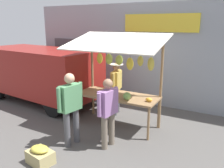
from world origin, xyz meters
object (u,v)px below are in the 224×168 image
object	(u,v)px
shopper_in_grey_tee	(71,104)
shopper_in_striped_shirt	(108,109)
produce_crate_near	(40,155)
vendor_with_sunhat	(116,84)
market_stall	(119,70)
parked_van	(38,70)

from	to	relation	value
shopper_in_grey_tee	shopper_in_striped_shirt	size ratio (longest dim) A/B	1.06
produce_crate_near	shopper_in_grey_tee	bearing A→B (deg)	-94.11
vendor_with_sunhat	shopper_in_grey_tee	world-z (taller)	shopper_in_grey_tee
shopper_in_grey_tee	produce_crate_near	bearing A→B (deg)	-173.62
vendor_with_sunhat	shopper_in_grey_tee	size ratio (longest dim) A/B	0.95
vendor_with_sunhat	produce_crate_near	size ratio (longest dim) A/B	2.77
market_stall	shopper_in_striped_shirt	bearing A→B (deg)	105.82
shopper_in_grey_tee	vendor_with_sunhat	bearing A→B (deg)	10.04
market_stall	vendor_with_sunhat	bearing A→B (deg)	-57.55
market_stall	shopper_in_grey_tee	xyz separation A→B (m)	(0.47, 1.45, -0.57)
shopper_in_grey_tee	parked_van	world-z (taller)	parked_van
parked_van	market_stall	bearing A→B (deg)	176.61
market_stall	produce_crate_near	distance (m)	2.81
shopper_in_grey_tee	shopper_in_striped_shirt	world-z (taller)	shopper_in_grey_tee
market_stall	shopper_in_striped_shirt	distance (m)	1.35
vendor_with_sunhat	shopper_in_striped_shirt	bearing A→B (deg)	12.38
parked_van	produce_crate_near	world-z (taller)	parked_van
shopper_in_striped_shirt	produce_crate_near	xyz separation A→B (m)	(0.86, 1.24, -0.74)
shopper_in_grey_tee	produce_crate_near	world-z (taller)	shopper_in_grey_tee
produce_crate_near	shopper_in_striped_shirt	bearing A→B (deg)	-124.82
parked_van	shopper_in_grey_tee	bearing A→B (deg)	152.48
shopper_in_striped_shirt	parked_van	distance (m)	4.25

